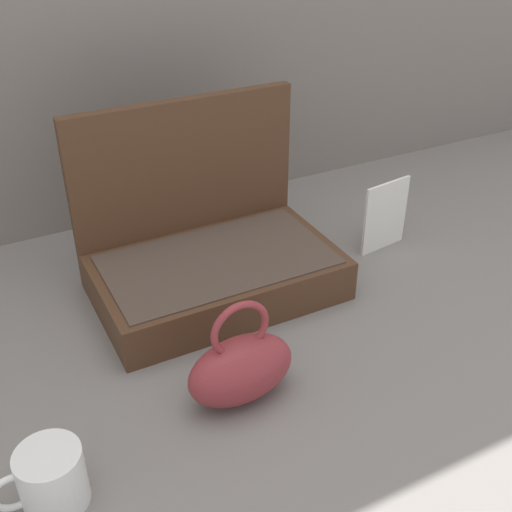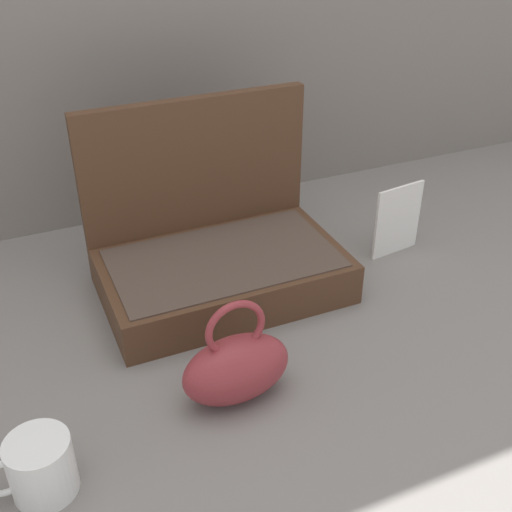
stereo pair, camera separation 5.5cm
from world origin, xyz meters
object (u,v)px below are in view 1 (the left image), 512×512
object	(u,v)px
teal_pouch_handbag	(241,368)
info_card_left	(385,216)
coffee_mug	(50,479)
open_suitcase	(209,251)

from	to	relation	value
teal_pouch_handbag	info_card_left	world-z (taller)	teal_pouch_handbag
teal_pouch_handbag	coffee_mug	world-z (taller)	teal_pouch_handbag
coffee_mug	open_suitcase	bearing A→B (deg)	43.46
open_suitcase	coffee_mug	distance (m)	0.53
teal_pouch_handbag	coffee_mug	distance (m)	0.31
open_suitcase	coffee_mug	world-z (taller)	open_suitcase
teal_pouch_handbag	info_card_left	xyz separation A→B (m)	(0.47, 0.27, 0.02)
open_suitcase	info_card_left	xyz separation A→B (m)	(0.39, -0.04, -0.00)
teal_pouch_handbag	info_card_left	size ratio (longest dim) A/B	1.18
open_suitcase	coffee_mug	bearing A→B (deg)	-136.54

